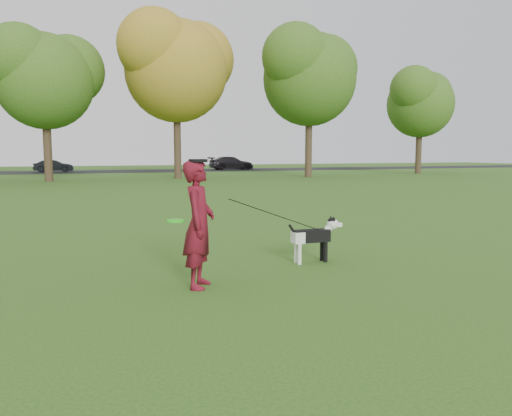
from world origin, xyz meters
name	(u,v)px	position (x,y,z in m)	size (l,w,h in m)	color
ground	(272,271)	(0.00, 0.00, 0.00)	(120.00, 120.00, 0.00)	#285116
road	(103,172)	(0.00, 40.00, 0.01)	(120.00, 7.00, 0.02)	black
man	(199,224)	(-1.24, -0.49, 0.84)	(0.61, 0.40, 1.68)	#520B1F
dog	(315,235)	(0.87, 0.32, 0.45)	(0.98, 0.20, 0.74)	black
car_mid	(54,166)	(-4.12, 40.00, 0.55)	(1.12, 3.21, 1.06)	black
car_right	(231,163)	(12.06, 40.00, 0.66)	(1.80, 4.43, 1.29)	#252127
man_held_items	(280,217)	(0.08, -0.11, 0.83)	(2.70, 1.03, 1.19)	#26E11C
tree_row	(89,59)	(-1.43, 26.07, 7.41)	(51.74, 8.86, 12.01)	#38281C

